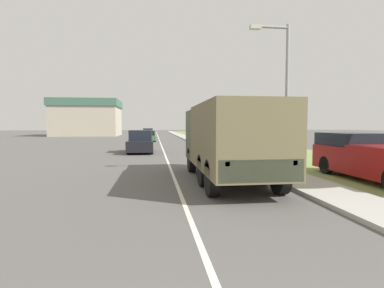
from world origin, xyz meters
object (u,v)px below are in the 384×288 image
(pickup_truck, at_px, (372,158))
(car_third_ahead, at_px, (148,133))
(car_second_ahead, at_px, (148,136))
(lamp_post, at_px, (282,83))
(car_nearest_ahead, at_px, (141,143))
(military_truck, at_px, (228,138))

(pickup_truck, bearing_deg, car_third_ahead, 101.66)
(car_second_ahead, xyz_separation_m, pickup_truck, (8.87, -29.21, 0.25))
(lamp_post, bearing_deg, pickup_truck, -31.19)
(pickup_truck, bearing_deg, car_nearest_ahead, 125.34)
(car_third_ahead, height_order, lamp_post, lamp_post)
(pickup_truck, xyz_separation_m, lamp_post, (-2.86, 1.73, 2.96))
(military_truck, relative_size, pickup_truck, 1.29)
(car_second_ahead, distance_m, car_third_ahead, 15.28)
(lamp_post, bearing_deg, military_truck, -154.85)
(car_third_ahead, bearing_deg, lamp_post, -81.59)
(car_nearest_ahead, xyz_separation_m, car_third_ahead, (-0.02, 31.56, -0.07))
(car_second_ahead, height_order, pickup_truck, pickup_truck)
(lamp_post, bearing_deg, car_third_ahead, 98.41)
(car_third_ahead, bearing_deg, car_second_ahead, -88.82)
(military_truck, bearing_deg, car_third_ahead, 94.88)
(car_third_ahead, bearing_deg, pickup_truck, -78.34)
(car_second_ahead, relative_size, pickup_truck, 0.81)
(car_third_ahead, xyz_separation_m, lamp_post, (6.32, -42.75, 3.15))
(military_truck, height_order, car_nearest_ahead, military_truck)
(car_second_ahead, distance_m, lamp_post, 28.31)
(car_nearest_ahead, distance_m, car_third_ahead, 31.56)
(pickup_truck, bearing_deg, car_second_ahead, 106.89)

